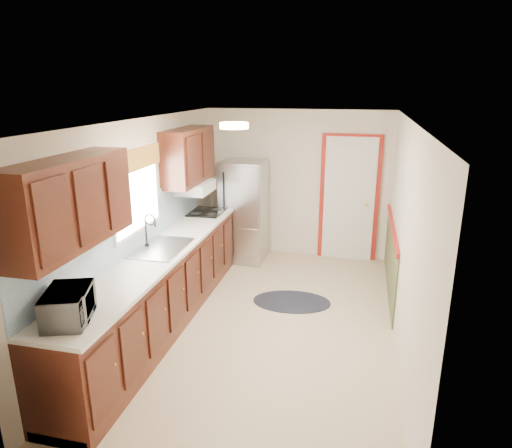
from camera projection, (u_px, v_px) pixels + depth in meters
The scene contains 8 objects.
room_shell at pixel (266, 229), 5.15m from camera, with size 3.20×5.20×2.52m.
kitchen_run at pixel (156, 261), 5.26m from camera, with size 0.63×4.00×2.20m.
back_wall_trim at pixel (357, 211), 7.09m from camera, with size 1.12×2.30×2.08m.
ceiling_fixture at pixel (234, 126), 4.69m from camera, with size 0.30×0.30×0.06m, color #FFD88C.
microwave at pixel (68, 302), 3.62m from camera, with size 0.48×0.27×0.33m, color white.
refrigerator at pixel (244, 211), 7.35m from camera, with size 0.68×0.68×1.62m.
rug at pixel (292, 302), 6.05m from camera, with size 1.03×0.66×0.01m, color black.
cooktop at pixel (207, 212), 6.79m from camera, with size 0.48×0.57×0.02m, color black.
Camera 1 is at (1.00, -4.81, 2.76)m, focal length 32.00 mm.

